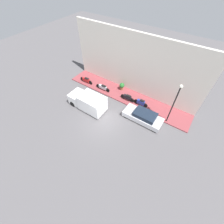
# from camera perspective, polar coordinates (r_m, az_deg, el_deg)

# --- Properties ---
(ground_plane) EXTENTS (60.00, 60.00, 0.00)m
(ground_plane) POSITION_cam_1_polar(r_m,az_deg,el_deg) (16.59, -3.67, -3.49)
(ground_plane) COLOR #514F51
(sidewalk) EXTENTS (2.75, 16.41, 0.13)m
(sidewalk) POSITION_cam_1_polar(r_m,az_deg,el_deg) (19.44, 5.23, 6.27)
(sidewalk) COLOR brown
(sidewalk) RESTS_ON ground_plane
(building_facade) EXTENTS (0.30, 16.41, 7.35)m
(building_facade) POSITION_cam_1_polar(r_m,az_deg,el_deg) (18.42, 8.57, 17.27)
(building_facade) COLOR silver
(building_facade) RESTS_ON ground_plane
(parked_car) EXTENTS (1.70, 4.29, 1.23)m
(parked_car) POSITION_cam_1_polar(r_m,az_deg,el_deg) (16.54, 11.82, -1.71)
(parked_car) COLOR silver
(parked_car) RESTS_ON ground_plane
(delivery_van) EXTENTS (1.95, 4.47, 1.99)m
(delivery_van) POSITION_cam_1_polar(r_m,az_deg,el_deg) (17.43, -9.21, 4.00)
(delivery_van) COLOR white
(delivery_van) RESTS_ON ground_plane
(motorcycle_blue) EXTENTS (0.30, 1.79, 0.86)m
(motorcycle_blue) POSITION_cam_1_polar(r_m,az_deg,el_deg) (18.01, 10.94, 3.58)
(motorcycle_blue) COLOR navy
(motorcycle_blue) RESTS_ON sidewalk
(motorcycle_red) EXTENTS (0.30, 2.06, 0.77)m
(motorcycle_red) POSITION_cam_1_polar(r_m,az_deg,el_deg) (21.44, -9.80, 11.95)
(motorcycle_red) COLOR #B21E1E
(motorcycle_red) RESTS_ON sidewalk
(scooter_silver) EXTENTS (0.30, 2.12, 0.76)m
(scooter_silver) POSITION_cam_1_polar(r_m,az_deg,el_deg) (19.90, -3.49, 9.38)
(scooter_silver) COLOR #B7B7BF
(scooter_silver) RESTS_ON sidewalk
(motorcycle_black) EXTENTS (0.30, 1.85, 0.82)m
(motorcycle_black) POSITION_cam_1_polar(r_m,az_deg,el_deg) (18.44, 5.91, 5.54)
(motorcycle_black) COLOR black
(motorcycle_black) RESTS_ON sidewalk
(streetlamp) EXTENTS (0.33, 0.33, 4.91)m
(streetlamp) POSITION_cam_1_polar(r_m,az_deg,el_deg) (15.28, 23.01, 4.38)
(streetlamp) COLOR black
(streetlamp) RESTS_ON sidewalk
(potted_plant) EXTENTS (0.66, 0.66, 1.00)m
(potted_plant) POSITION_cam_1_polar(r_m,az_deg,el_deg) (19.86, 3.77, 9.90)
(potted_plant) COLOR brown
(potted_plant) RESTS_ON sidewalk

